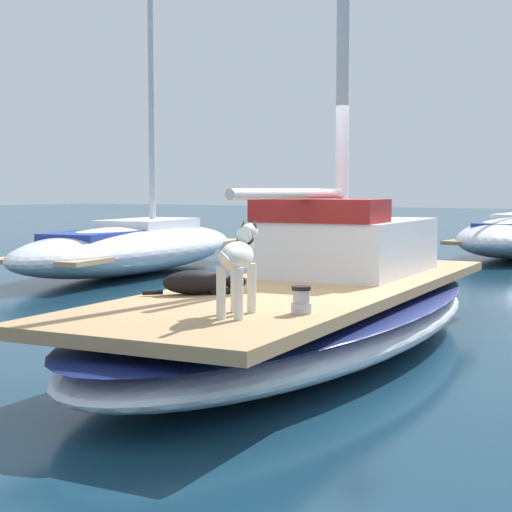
# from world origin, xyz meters

# --- Properties ---
(ground_plane) EXTENTS (120.00, 120.00, 0.00)m
(ground_plane) POSITION_xyz_m (0.00, 0.00, 0.00)
(ground_plane) COLOR #143347
(sailboat_main) EXTENTS (3.12, 7.42, 0.66)m
(sailboat_main) POSITION_xyz_m (0.00, 0.00, 0.34)
(sailboat_main) COLOR white
(sailboat_main) RESTS_ON ground
(cabin_house) EXTENTS (1.58, 2.33, 0.84)m
(cabin_house) POSITION_xyz_m (-0.10, 1.11, 1.01)
(cabin_house) COLOR silver
(cabin_house) RESTS_ON sailboat_main
(dog_black) EXTENTS (0.70, 0.77, 0.22)m
(dog_black) POSITION_xyz_m (-0.46, -1.22, 0.77)
(dog_black) COLOR black
(dog_black) RESTS_ON sailboat_main
(dog_white) EXTENTS (0.38, 0.92, 0.70)m
(dog_white) POSITION_xyz_m (0.50, -2.06, 1.08)
(dog_white) COLOR silver
(dog_white) RESTS_ON sailboat_main
(deck_winch) EXTENTS (0.16, 0.16, 0.21)m
(deck_winch) POSITION_xyz_m (0.87, -1.75, 0.76)
(deck_winch) COLOR #B7B7BC
(deck_winch) RESTS_ON sailboat_main
(moored_boat_port_side) EXTENTS (3.39, 7.45, 8.00)m
(moored_boat_port_side) POSITION_xyz_m (-6.43, 4.94, 0.51)
(moored_boat_port_side) COLOR white
(moored_boat_port_side) RESTS_ON ground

